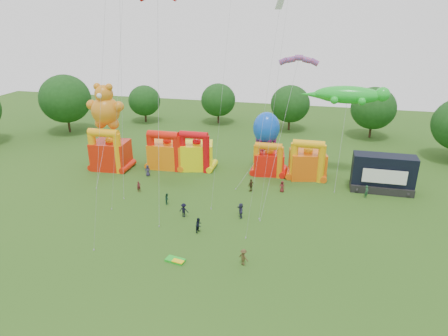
% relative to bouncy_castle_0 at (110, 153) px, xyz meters
% --- Properties ---
extents(ground, '(160.00, 160.00, 0.00)m').
position_rel_bouncy_castle_0_xyz_m(ground, '(18.56, -25.99, -2.68)').
color(ground, '#295317').
rests_on(ground, ground).
extents(tree_ring, '(122.97, 125.07, 12.07)m').
position_rel_bouncy_castle_0_xyz_m(tree_ring, '(17.38, -25.38, 3.58)').
color(tree_ring, '#352314').
rests_on(tree_ring, ground).
extents(bouncy_castle_0, '(5.85, 4.82, 7.08)m').
position_rel_bouncy_castle_0_xyz_m(bouncy_castle_0, '(0.00, 0.00, 0.00)').
color(bouncy_castle_0, red).
rests_on(bouncy_castle_0, ground).
extents(bouncy_castle_1, '(5.86, 4.78, 6.54)m').
position_rel_bouncy_castle_0_xyz_m(bouncy_castle_1, '(8.74, 2.82, -0.21)').
color(bouncy_castle_1, orange).
rests_on(bouncy_castle_1, ground).
extents(bouncy_castle_2, '(5.86, 5.11, 6.64)m').
position_rel_bouncy_castle_0_xyz_m(bouncy_castle_2, '(13.64, 3.22, -0.15)').
color(bouncy_castle_2, yellow).
rests_on(bouncy_castle_2, ground).
extents(bouncy_castle_3, '(5.03, 4.23, 5.50)m').
position_rel_bouncy_castle_0_xyz_m(bouncy_castle_3, '(25.37, 3.62, -0.57)').
color(bouncy_castle_3, red).
rests_on(bouncy_castle_3, ground).
extents(bouncy_castle_4, '(5.96, 5.16, 6.43)m').
position_rel_bouncy_castle_0_xyz_m(bouncy_castle_4, '(31.31, 3.49, -0.24)').
color(bouncy_castle_4, '#EE5D0C').
rests_on(bouncy_castle_4, ground).
extents(stage_trailer, '(8.53, 3.34, 5.41)m').
position_rel_bouncy_castle_0_xyz_m(stage_trailer, '(41.94, 1.05, -0.07)').
color(stage_trailer, black).
rests_on(stage_trailer, ground).
extents(teddy_bear_kite, '(6.32, 11.05, 13.85)m').
position_rel_bouncy_castle_0_xyz_m(teddy_bear_kite, '(0.10, -1.33, 3.87)').
color(teddy_bear_kite, orange).
rests_on(teddy_bear_kite, ground).
extents(gecko_kite, '(12.73, 9.46, 14.06)m').
position_rel_bouncy_castle_0_xyz_m(gecko_kite, '(36.11, 4.42, 6.69)').
color(gecko_kite, green).
rests_on(gecko_kite, ground).
extents(octopus_kite, '(5.28, 10.77, 9.65)m').
position_rel_bouncy_castle_0_xyz_m(octopus_kite, '(23.78, 2.96, 1.49)').
color(octopus_kite, blue).
rests_on(octopus_kite, ground).
extents(parafoil_kites, '(25.87, 11.99, 31.52)m').
position_rel_bouncy_castle_0_xyz_m(parafoil_kites, '(21.96, -9.25, 8.68)').
color(parafoil_kites, red).
rests_on(parafoil_kites, ground).
extents(diamond_kites, '(21.77, 18.80, 34.82)m').
position_rel_bouncy_castle_0_xyz_m(diamond_kites, '(18.32, -11.47, 12.35)').
color(diamond_kites, '#C03809').
rests_on(diamond_kites, ground).
extents(folded_kite_bundle, '(2.15, 1.37, 0.31)m').
position_rel_bouncy_castle_0_xyz_m(folded_kite_bundle, '(19.03, -22.23, -2.54)').
color(folded_kite_bundle, green).
rests_on(folded_kite_bundle, ground).
extents(spectator_0, '(1.03, 0.86, 1.79)m').
position_rel_bouncy_castle_0_xyz_m(spectator_0, '(7.10, -1.60, -1.78)').
color(spectator_0, '#2B2944').
rests_on(spectator_0, ground).
extents(spectator_1, '(0.68, 0.66, 1.57)m').
position_rel_bouncy_castle_0_xyz_m(spectator_1, '(8.18, -7.28, -1.89)').
color(spectator_1, '#4E161B').
rests_on(spectator_1, ground).
extents(spectator_2, '(0.77, 0.88, 1.54)m').
position_rel_bouncy_castle_0_xyz_m(spectator_2, '(13.51, -9.98, -1.91)').
color(spectator_2, '#173A29').
rests_on(spectator_2, ground).
extents(spectator_3, '(1.23, 0.75, 1.84)m').
position_rel_bouncy_castle_0_xyz_m(spectator_3, '(16.81, -12.88, -1.76)').
color(spectator_3, black).
rests_on(spectator_3, ground).
extents(spectator_4, '(1.05, 1.17, 1.90)m').
position_rel_bouncy_castle_0_xyz_m(spectator_4, '(23.78, -3.49, -1.72)').
color(spectator_4, '#3E2E18').
rests_on(spectator_4, ground).
extents(spectator_5, '(1.24, 1.90, 1.96)m').
position_rel_bouncy_castle_0_xyz_m(spectator_5, '(23.81, -11.42, -1.70)').
color(spectator_5, '#282842').
rests_on(spectator_5, ground).
extents(spectator_6, '(0.92, 0.72, 1.66)m').
position_rel_bouncy_castle_0_xyz_m(spectator_6, '(28.13, -2.70, -1.85)').
color(spectator_6, maroon).
rests_on(spectator_6, ground).
extents(spectator_7, '(0.70, 0.79, 1.83)m').
position_rel_bouncy_castle_0_xyz_m(spectator_7, '(39.68, -1.91, -1.76)').
color(spectator_7, '#1C4829').
rests_on(spectator_7, ground).
extents(spectator_8, '(0.90, 1.04, 1.83)m').
position_rel_bouncy_castle_0_xyz_m(spectator_8, '(19.71, -16.00, -1.76)').
color(spectator_8, black).
rests_on(spectator_8, ground).
extents(spectator_9, '(1.35, 1.18, 1.81)m').
position_rel_bouncy_castle_0_xyz_m(spectator_9, '(25.99, -21.18, -1.77)').
color(spectator_9, '#47381C').
rests_on(spectator_9, ground).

